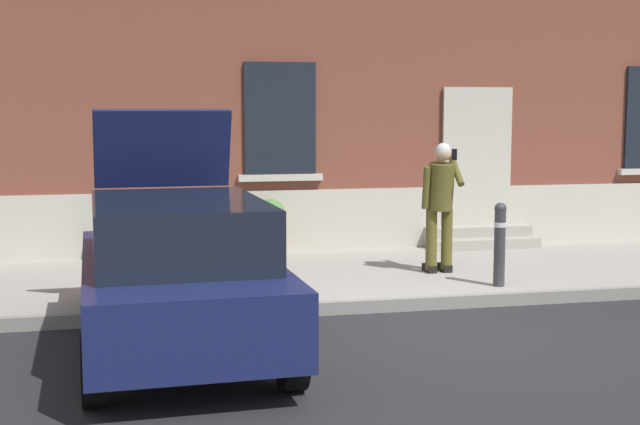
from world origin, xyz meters
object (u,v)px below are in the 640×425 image
(bollard_near_person, at_px, (500,241))
(planter_olive, at_px, (113,230))
(hatchback_car_navy, at_px, (177,271))
(person_on_phone, at_px, (441,199))
(planter_terracotta, at_px, (271,226))

(bollard_near_person, bearing_deg, planter_olive, 148.70)
(planter_olive, bearing_deg, hatchback_car_navy, -81.66)
(hatchback_car_navy, distance_m, person_on_phone, 4.50)
(bollard_near_person, height_order, planter_olive, bollard_near_person)
(hatchback_car_navy, distance_m, planter_olive, 4.54)
(person_on_phone, distance_m, planter_terracotta, 2.76)
(hatchback_car_navy, distance_m, planter_terracotta, 4.77)
(bollard_near_person, height_order, planter_terracotta, bollard_near_person)
(bollard_near_person, height_order, person_on_phone, person_on_phone)
(person_on_phone, relative_size, planter_olive, 2.03)
(bollard_near_person, distance_m, planter_olive, 5.50)
(planter_olive, bearing_deg, person_on_phone, -23.36)
(hatchback_car_navy, bearing_deg, planter_terracotta, 69.81)
(person_on_phone, relative_size, planter_terracotta, 2.03)
(hatchback_car_navy, height_order, planter_terracotta, hatchback_car_navy)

